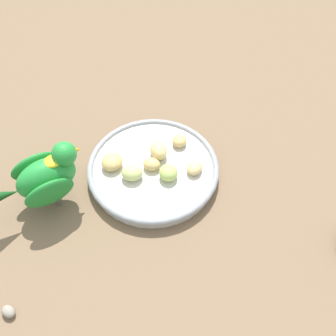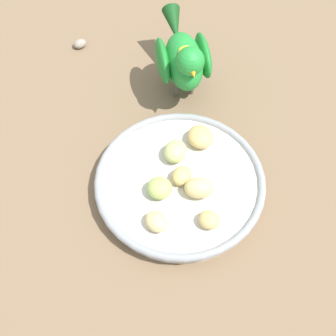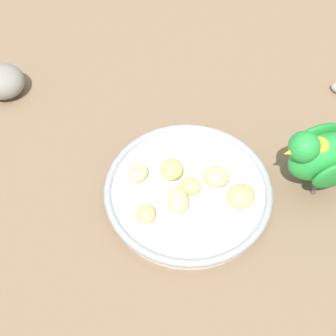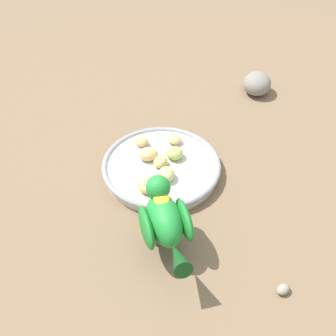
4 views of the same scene
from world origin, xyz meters
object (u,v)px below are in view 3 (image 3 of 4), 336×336
object	(u,v)px
apple_piece_4	(190,186)
apple_piece_6	(136,176)
apple_piece_1	(241,196)
apple_piece_0	(146,214)
feeding_bowl	(188,191)
apple_piece_2	(178,201)
apple_piece_5	(216,177)
rock_large	(2,81)
apple_piece_3	(172,170)
parrot	(326,154)

from	to	relation	value
apple_piece_4	apple_piece_6	size ratio (longest dim) A/B	0.94
apple_piece_1	apple_piece_6	xyz separation A→B (m)	(0.14, 0.02, -0.00)
apple_piece_0	apple_piece_4	bearing A→B (deg)	-121.02
apple_piece_0	apple_piece_6	bearing A→B (deg)	-53.54
apple_piece_1	apple_piece_6	size ratio (longest dim) A/B	1.23
feeding_bowl	apple_piece_6	distance (m)	0.07
apple_piece_1	apple_piece_2	bearing A→B (deg)	28.16
apple_piece_1	feeding_bowl	bearing A→B (deg)	7.24
apple_piece_5	apple_piece_4	bearing A→B (deg)	43.48
apple_piece_2	apple_piece_1	bearing A→B (deg)	-151.84
apple_piece_5	apple_piece_0	bearing A→B (deg)	53.60
apple_piece_1	apple_piece_4	distance (m)	0.07
apple_piece_1	apple_piece_4	bearing A→B (deg)	8.14
feeding_bowl	rock_large	size ratio (longest dim) A/B	3.23
apple_piece_6	rock_large	distance (m)	0.28
feeding_bowl	apple_piece_4	bearing A→B (deg)	163.62
apple_piece_1	apple_piece_4	size ratio (longest dim) A/B	1.30
apple_piece_2	rock_large	xyz separation A→B (m)	(0.33, -0.10, -0.01)
apple_piece_0	rock_large	bearing A→B (deg)	-23.73
rock_large	apple_piece_5	bearing A→B (deg)	172.62
apple_piece_6	apple_piece_1	bearing A→B (deg)	-171.19
feeding_bowl	apple_piece_4	size ratio (longest dim) A/B	7.77
apple_piece_3	apple_piece_6	world-z (taller)	apple_piece_3
apple_piece_6	rock_large	world-z (taller)	rock_large
apple_piece_0	apple_piece_4	size ratio (longest dim) A/B	0.91
apple_piece_4	parrot	xyz separation A→B (m)	(-0.15, -0.09, 0.04)
feeding_bowl	apple_piece_5	size ratio (longest dim) A/B	6.37
apple_piece_0	apple_piece_4	xyz separation A→B (m)	(-0.04, -0.06, 0.00)
apple_piece_3	rock_large	xyz separation A→B (m)	(0.31, -0.06, -0.01)
apple_piece_2	rock_large	distance (m)	0.35
parrot	rock_large	distance (m)	0.49
apple_piece_4	apple_piece_3	bearing A→B (deg)	-23.62
apple_piece_0	apple_piece_5	bearing A→B (deg)	-126.40
apple_piece_1	apple_piece_5	size ratio (longest dim) A/B	1.07
feeding_bowl	apple_piece_1	size ratio (longest dim) A/B	5.96
apple_piece_2	apple_piece_6	bearing A→B (deg)	-14.37
apple_piece_4	apple_piece_5	size ratio (longest dim) A/B	0.82
apple_piece_0	parrot	xyz separation A→B (m)	(-0.18, -0.15, 0.04)
apple_piece_2	rock_large	world-z (taller)	rock_large
apple_piece_1	apple_piece_6	distance (m)	0.14
apple_piece_2	apple_piece_3	bearing A→B (deg)	-58.93
apple_piece_5	apple_piece_1	bearing A→B (deg)	156.97
parrot	apple_piece_5	bearing A→B (deg)	-15.73
apple_piece_4	rock_large	world-z (taller)	rock_large
apple_piece_5	parrot	bearing A→B (deg)	-153.64
apple_piece_1	apple_piece_4	xyz separation A→B (m)	(0.07, 0.01, -0.00)
apple_piece_3	parrot	world-z (taller)	parrot
apple_piece_3	apple_piece_5	world-z (taller)	same
feeding_bowl	apple_piece_0	bearing A→B (deg)	61.04
feeding_bowl	apple_piece_6	xyz separation A→B (m)	(0.07, 0.01, 0.01)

